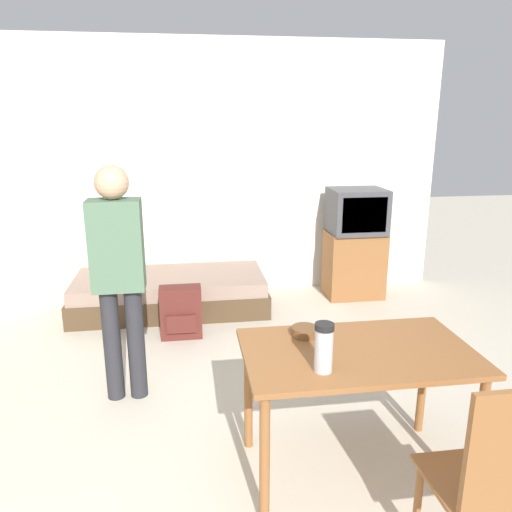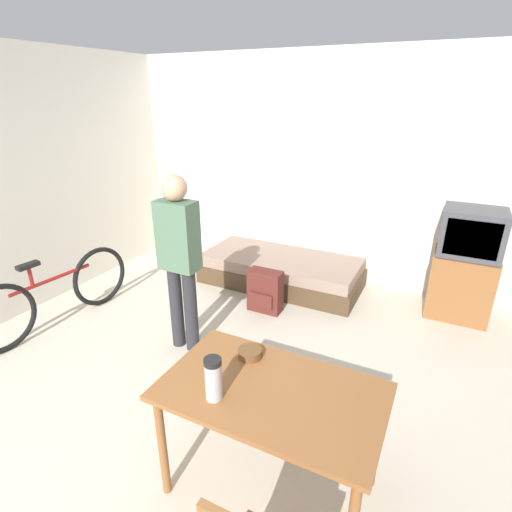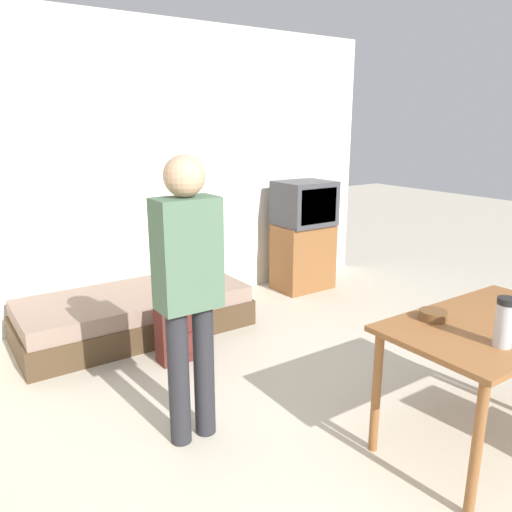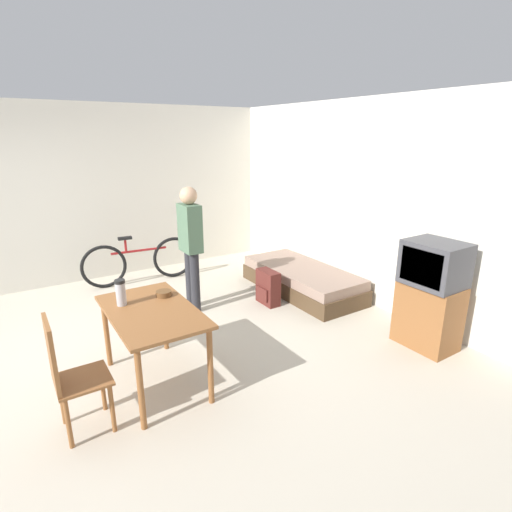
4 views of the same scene
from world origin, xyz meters
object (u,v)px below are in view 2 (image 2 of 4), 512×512
at_px(person_standing, 179,254).
at_px(thermos_flask, 213,377).
at_px(tv, 465,264).
at_px(dining_table, 271,403).
at_px(daybed, 281,271).
at_px(backpack, 265,291).
at_px(mate_bowl, 250,353).
at_px(bicycle, 55,295).

distance_m(person_standing, thermos_flask, 1.59).
relative_size(person_standing, thermos_flask, 6.66).
relative_size(tv, dining_table, 0.98).
height_order(dining_table, thermos_flask, thermos_flask).
height_order(tv, thermos_flask, tv).
xyz_separation_m(daybed, backpack, (0.11, -0.68, 0.05)).
bearing_deg(mate_bowl, person_standing, 144.62).
relative_size(daybed, bicycle, 1.12).
xyz_separation_m(tv, dining_table, (-0.94, -2.73, 0.04)).
bearing_deg(thermos_flask, bicycle, 160.05).
bearing_deg(person_standing, mate_bowl, -35.38).
height_order(daybed, dining_table, dining_table).
xyz_separation_m(tv, person_standing, (-2.26, -1.75, 0.34)).
relative_size(thermos_flask, backpack, 0.52).
height_order(bicycle, person_standing, person_standing).
bearing_deg(person_standing, tv, 37.79).
relative_size(tv, bicycle, 0.68).
bearing_deg(mate_bowl, daybed, 108.72).
bearing_deg(tv, mate_bowl, -114.99).
bearing_deg(tv, daybed, -176.15).
distance_m(daybed, thermos_flask, 2.98).
height_order(daybed, person_standing, person_standing).
bearing_deg(tv, dining_table, -108.95).
distance_m(daybed, dining_table, 2.84).
xyz_separation_m(thermos_flask, backpack, (-0.70, 2.10, -0.65)).
distance_m(mate_bowl, backpack, 1.92).
height_order(daybed, bicycle, bicycle).
xyz_separation_m(bicycle, person_standing, (1.39, 0.27, 0.60)).
xyz_separation_m(person_standing, thermos_flask, (1.08, -1.17, -0.07)).
distance_m(bicycle, backpack, 2.15).
bearing_deg(backpack, person_standing, -112.23).
distance_m(daybed, mate_bowl, 2.59).
bearing_deg(daybed, mate_bowl, -71.28).
xyz_separation_m(bicycle, thermos_flask, (2.47, -0.90, 0.54)).
bearing_deg(thermos_flask, backpack, 108.30).
height_order(dining_table, person_standing, person_standing).
xyz_separation_m(daybed, thermos_flask, (0.80, -2.79, 0.70)).
bearing_deg(person_standing, bicycle, -169.00).
height_order(mate_bowl, backpack, mate_bowl).
bearing_deg(tv, backpack, -156.48).
xyz_separation_m(dining_table, person_standing, (-1.32, 0.98, 0.30)).
height_order(dining_table, mate_bowl, mate_bowl).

